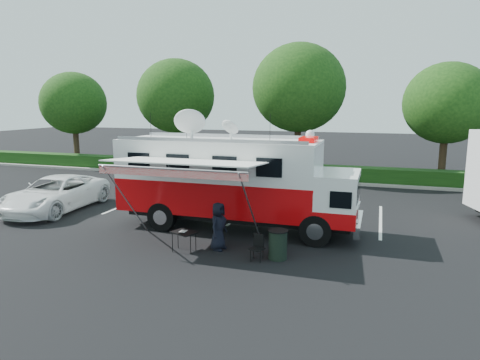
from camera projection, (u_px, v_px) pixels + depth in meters
The scene contains 10 objects.
ground_plane at pixel (236, 229), 17.11m from camera, with size 120.00×120.00×0.00m, color black.
back_border at pixel (316, 102), 27.94m from camera, with size 60.00×6.14×8.87m.
stall_lines at pixel (246, 210), 20.07m from camera, with size 24.12×5.50×0.01m.
command_truck at pixel (234, 181), 16.79m from camera, with size 9.48×2.61×4.56m.
awning at pixel (184, 164), 14.34m from camera, with size 5.18×2.67×3.13m.
white_suv at pixel (57, 210), 20.07m from camera, with size 2.63×5.71×1.59m, color white.
person at pixel (219, 249), 14.69m from camera, with size 0.81×0.53×1.66m, color black.
folding_table at pixel (184, 233), 14.40m from camera, with size 0.97×0.84×0.69m.
folding_chair at pixel (258, 245), 13.65m from camera, with size 0.52×0.55×0.84m.
trash_bin at pixel (278, 244), 13.73m from camera, with size 0.64×0.64×0.96m.
Camera 1 is at (5.28, -15.62, 4.96)m, focal length 32.00 mm.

